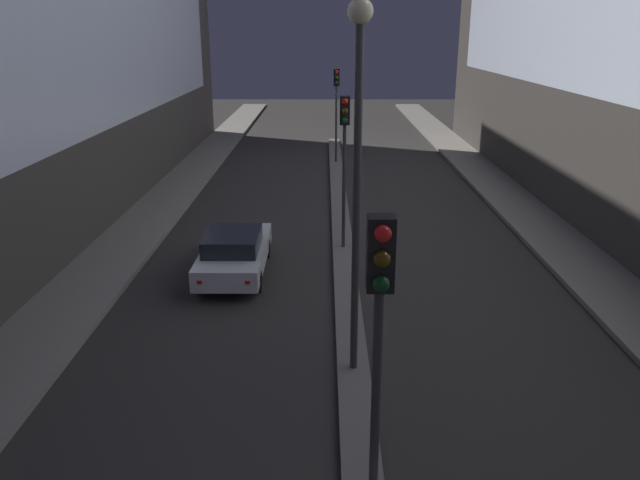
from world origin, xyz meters
name	(u,v)px	position (x,y,z in m)	size (l,w,h in m)	color
median_strip	(341,222)	(0.00, 20.16, 0.07)	(0.71, 38.32, 0.15)	#66605B
traffic_light_near	(378,327)	(0.00, 3.64, 3.82)	(0.32, 0.42, 5.04)	#383838
traffic_light_mid	(345,139)	(0.00, 17.02, 3.82)	(0.32, 0.42, 5.04)	#383838
traffic_light_far	(336,95)	(0.00, 31.54, 3.82)	(0.32, 0.42, 5.04)	#383838
street_lamp	(358,139)	(0.00, 9.03, 5.17)	(0.48, 0.48, 7.60)	#383838
car_left_lane	(234,252)	(-3.39, 14.84, 0.73)	(1.87, 4.63, 1.43)	silver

